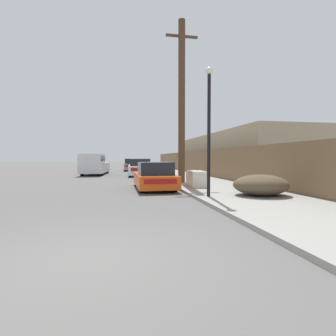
{
  "coord_description": "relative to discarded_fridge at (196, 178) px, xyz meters",
  "views": [
    {
      "loc": [
        0.5,
        -3.85,
        1.49
      ],
      "look_at": [
        3.59,
        12.58,
        0.85
      ],
      "focal_mm": 28.0,
      "sensor_mm": 36.0,
      "label": 1
    }
  ],
  "objects": [
    {
      "name": "car_parked_far",
      "position": [
        -2.28,
        18.74,
        0.17
      ],
      "size": [
        1.8,
        4.35,
        1.41
      ],
      "rotation": [
        0.0,
        0.0,
        -0.02
      ],
      "color": "gray",
      "rests_on": "ground"
    },
    {
      "name": "parked_sports_car_red",
      "position": [
        -2.02,
        0.24,
        0.09
      ],
      "size": [
        1.76,
        4.14,
        1.3
      ],
      "rotation": [
        0.0,
        0.0,
        -0.0
      ],
      "color": "#E05114",
      "rests_on": "ground"
    },
    {
      "name": "building_right_house",
      "position": [
        7.32,
        11.5,
        1.34
      ],
      "size": [
        6.0,
        19.31,
        3.67
      ],
      "primitive_type": "cube",
      "color": "tan",
      "rests_on": "ground"
    },
    {
      "name": "brush_pile",
      "position": [
        1.42,
        -3.46,
        0.01
      ],
      "size": [
        2.04,
        1.8,
        0.77
      ],
      "color": "brown",
      "rests_on": "sidewalk_curb"
    },
    {
      "name": "utility_pole",
      "position": [
        -0.23,
        2.12,
        4.21
      ],
      "size": [
        1.8,
        0.38,
        9.03
      ],
      "color": "#4C3826",
      "rests_on": "sidewalk_curb"
    },
    {
      "name": "car_parked_mid",
      "position": [
        -1.97,
        9.86,
        0.17
      ],
      "size": [
        2.11,
        4.77,
        1.43
      ],
      "rotation": [
        0.0,
        0.0,
        -0.06
      ],
      "color": "silver",
      "rests_on": "ground"
    },
    {
      "name": "wooden_fence",
      "position": [
        3.04,
        10.95,
        0.63
      ],
      "size": [
        0.08,
        38.31,
        2.0
      ],
      "primitive_type": "cube",
      "color": "brown",
      "rests_on": "sidewalk_curb"
    },
    {
      "name": "street_lamp",
      "position": [
        -0.56,
        -3.37,
        2.29
      ],
      "size": [
        0.26,
        0.26,
        4.57
      ],
      "color": "black",
      "rests_on": "sidewalk_curb"
    },
    {
      "name": "discarded_fridge",
      "position": [
        0.0,
        0.0,
        0.0
      ],
      "size": [
        0.78,
        1.59,
        0.77
      ],
      "rotation": [
        0.0,
        0.0,
        -0.05
      ],
      "color": "silver",
      "rests_on": "sidewalk_curb"
    },
    {
      "name": "pickup_truck",
      "position": [
        -5.84,
        11.71,
        0.42
      ],
      "size": [
        2.36,
        5.97,
        1.83
      ],
      "rotation": [
        0.0,
        0.0,
        3.06
      ],
      "color": "silver",
      "rests_on": "ground"
    },
    {
      "name": "sidewalk_curb",
      "position": [
        1.09,
        15.08,
        -0.43
      ],
      "size": [
        4.2,
        63.0,
        0.12
      ],
      "primitive_type": "cube",
      "color": "gray",
      "rests_on": "ground"
    },
    {
      "name": "ground_plane",
      "position": [
        -4.21,
        -8.42,
        -0.49
      ],
      "size": [
        220.0,
        220.0,
        0.0
      ],
      "primitive_type": "plane",
      "color": "#595654"
    }
  ]
}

